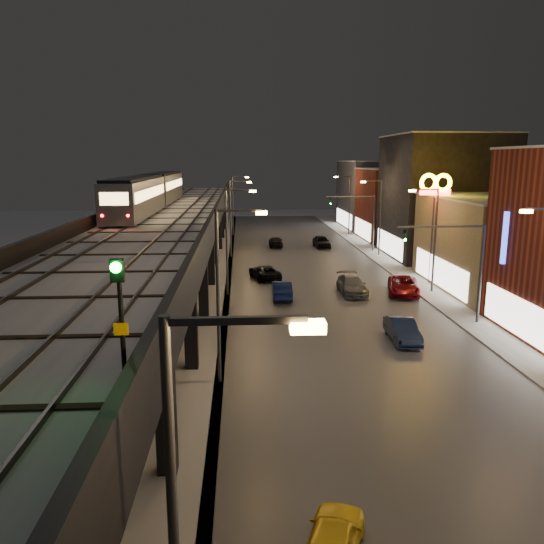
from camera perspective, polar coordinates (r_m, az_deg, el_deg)
name	(u,v)px	position (r m, az deg, el deg)	size (l,w,h in m)	color
road_surface	(317,283)	(49.61, 4.83, -1.21)	(17.00, 120.00, 0.06)	#46474D
sidewalk_right	(422,281)	(51.97, 15.81, -0.97)	(4.00, 120.00, 0.14)	#9FA1A8
under_viaduct_pavement	(171,285)	(49.54, -10.82, -1.40)	(11.00, 120.00, 0.06)	#9FA1A8
elevated_viaduct	(163,229)	(45.47, -11.60, 4.54)	(9.00, 100.00, 6.30)	black
viaduct_trackbed	(163,220)	(45.51, -11.63, 5.52)	(8.40, 100.00, 0.32)	#B2B7C1
viaduct_parapet_streetside	(215,214)	(45.07, -6.12, 6.23)	(0.30, 100.00, 1.10)	black
viaduct_parapet_far	(110,215)	(46.31, -17.00, 5.93)	(0.30, 100.00, 1.10)	black
building_c	(508,244)	(51.11, 24.06, 2.80)	(12.20, 15.20, 8.16)	#7C6F50
building_d	(443,197)	(65.33, 17.88, 7.69)	(12.20, 13.20, 14.16)	black
building_e	(405,204)	(78.65, 14.12, 7.08)	(12.20, 12.20, 10.16)	maroon
building_f	(380,195)	(92.04, 11.53, 8.17)	(12.20, 16.20, 11.16)	#3B3C45
streetlight_left_0	(190,532)	(9.93, -8.82, -25.92)	(2.57, 0.28, 9.00)	#38383A
streetlight_left_1	(223,284)	(26.52, -5.27, -1.32)	(2.57, 0.28, 9.00)	#38383A
streetlight_left_2	(230,234)	(44.23, -4.55, 4.05)	(2.57, 0.28, 9.00)	#38383A
streetlight_right_2	(432,233)	(47.11, 16.85, 4.05)	(2.56, 0.28, 9.00)	#38383A
streetlight_left_3	(233,213)	(62.10, -4.24, 6.33)	(2.57, 0.28, 9.00)	#38383A
streetlight_right_3	(378,212)	(64.19, 11.35, 6.32)	(2.56, 0.28, 9.00)	#38383A
streetlight_left_4	(234,201)	(80.04, -4.07, 7.60)	(2.57, 0.28, 9.00)	#38383A
streetlight_right_4	(348,201)	(81.66, 8.16, 7.59)	(2.56, 0.28, 9.00)	#38383A
traffic_light_rig_a	(465,261)	(38.64, 20.08, 1.09)	(6.10, 0.34, 7.00)	#38383A
traffic_light_rig_b	(365,216)	(66.94, 9.94, 5.96)	(6.10, 0.34, 7.00)	#38383A
subway_train	(152,191)	(55.71, -12.81, 8.52)	(2.73, 32.96, 3.26)	gray
rail_signal	(119,295)	(11.63, -16.13, -2.41)	(0.31, 0.41, 2.68)	black
car_taxi	(333,544)	(16.97, 6.54, -27.03)	(1.53, 3.81, 1.30)	gold
car_near_white	(282,290)	(43.85, 1.06, -1.98)	(1.56, 4.47, 1.47)	#0F1A4A
car_mid_silver	(265,273)	(50.94, -0.80, -0.09)	(2.21, 4.79, 1.33)	black
car_mid_dark	(276,242)	(69.99, 0.40, 3.20)	(1.77, 4.35, 1.26)	black
car_onc_silver	(402,331)	(34.67, 13.84, -6.17)	(1.52, 4.36, 1.44)	#0D1733
car_onc_dark	(403,286)	(46.53, 13.96, -1.51)	(2.47, 5.35, 1.49)	#6A060E
car_onc_white	(352,286)	(45.87, 8.61, -1.47)	(2.09, 5.14, 1.49)	#5A5D61
car_onc_red	(322,242)	(69.77, 5.35, 3.24)	(1.81, 4.51, 1.54)	black
sign_mcdonalds	(435,195)	(50.38, 17.13, 7.97)	(3.01, 0.49, 10.12)	#38383A
sign_carwash	(514,248)	(38.50, 24.58, 2.37)	(1.54, 0.35, 7.99)	#38383A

